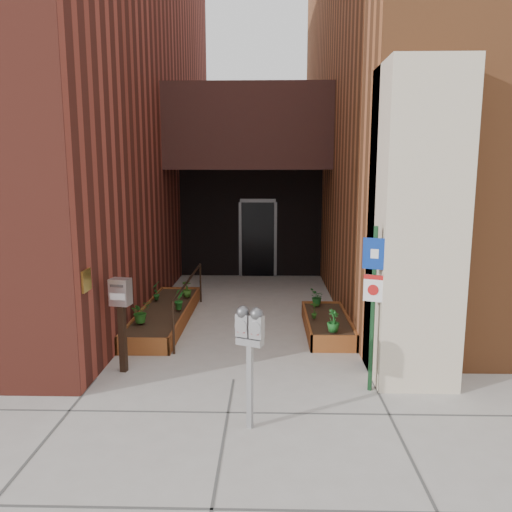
{
  "coord_description": "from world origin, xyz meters",
  "views": [
    {
      "loc": [
        0.49,
        -6.78,
        2.98
      ],
      "look_at": [
        0.28,
        1.8,
        1.51
      ],
      "focal_mm": 35.0,
      "sensor_mm": 36.0,
      "label": 1
    }
  ],
  "objects": [
    {
      "name": "architecture",
      "position": [
        -0.18,
        6.89,
        4.98
      ],
      "size": [
        20.0,
        14.6,
        10.0
      ],
      "color": "maroon",
      "rests_on": "ground"
    },
    {
      "name": "ground",
      "position": [
        0.0,
        0.0,
        0.0
      ],
      "size": [
        80.0,
        80.0,
        0.0
      ],
      "primitive_type": "plane",
      "color": "#9E9991",
      "rests_on": "ground"
    },
    {
      "name": "sign_post",
      "position": [
        1.89,
        -0.3,
        1.39
      ],
      "size": [
        0.3,
        0.13,
        2.27
      ],
      "color": "#14381C",
      "rests_on": "ground"
    },
    {
      "name": "shrub_left_a",
      "position": [
        -1.78,
        1.75,
        0.5
      ],
      "size": [
        0.49,
        0.49,
        0.39
      ],
      "primitive_type": "imported",
      "rotation": [
        0.0,
        0.0,
        0.92
      ],
      "color": "#24611B",
      "rests_on": "planter_left"
    },
    {
      "name": "planter_right",
      "position": [
        1.6,
        2.2,
        0.13
      ],
      "size": [
        0.8,
        2.2,
        0.3
      ],
      "color": "brown",
      "rests_on": "ground"
    },
    {
      "name": "shrub_left_b",
      "position": [
        -1.26,
        2.63,
        0.49
      ],
      "size": [
        0.27,
        0.27,
        0.38
      ],
      "primitive_type": "imported",
      "rotation": [
        0.0,
        0.0,
        1.95
      ],
      "color": "#1B5F1D",
      "rests_on": "planter_left"
    },
    {
      "name": "planter_left",
      "position": [
        -1.55,
        2.7,
        0.13
      ],
      "size": [
        0.9,
        3.6,
        0.3
      ],
      "color": "brown",
      "rests_on": "ground"
    },
    {
      "name": "shrub_right_a",
      "position": [
        1.6,
        1.32,
        0.49
      ],
      "size": [
        0.3,
        0.3,
        0.38
      ],
      "primitive_type": "imported",
      "rotation": [
        0.0,
        0.0,
        0.89
      ],
      "color": "#1B5F21",
      "rests_on": "planter_right"
    },
    {
      "name": "shrub_right_b",
      "position": [
        1.35,
        2.07,
        0.46
      ],
      "size": [
        0.22,
        0.22,
        0.32
      ],
      "primitive_type": "imported",
      "rotation": [
        0.0,
        0.0,
        2.7
      ],
      "color": "#275C1A",
      "rests_on": "planter_right"
    },
    {
      "name": "payment_dropbox",
      "position": [
        -1.67,
        0.27,
        1.03
      ],
      "size": [
        0.32,
        0.26,
        1.43
      ],
      "color": "black",
      "rests_on": "ground"
    },
    {
      "name": "handrail",
      "position": [
        -1.05,
        2.65,
        0.75
      ],
      "size": [
        0.04,
        3.34,
        0.9
      ],
      "color": "black",
      "rests_on": "ground"
    },
    {
      "name": "shrub_right_c",
      "position": [
        1.48,
        3.0,
        0.47
      ],
      "size": [
        0.36,
        0.36,
        0.33
      ],
      "primitive_type": "imported",
      "rotation": [
        0.0,
        0.0,
        4.47
      ],
      "color": "#19581E",
      "rests_on": "planter_right"
    },
    {
      "name": "parking_meter",
      "position": [
        0.29,
        -1.35,
        1.14
      ],
      "size": [
        0.34,
        0.23,
        1.47
      ],
      "color": "#9C9C9E",
      "rests_on": "ground"
    },
    {
      "name": "shrub_left_c",
      "position": [
        -1.25,
        3.6,
        0.48
      ],
      "size": [
        0.22,
        0.22,
        0.35
      ],
      "primitive_type": "imported",
      "rotation": [
        0.0,
        0.0,
        3.28
      ],
      "color": "#2D621C",
      "rests_on": "planter_left"
    },
    {
      "name": "shrub_left_d",
      "position": [
        -1.85,
        3.32,
        0.5
      ],
      "size": [
        0.23,
        0.23,
        0.41
      ],
      "primitive_type": "imported",
      "rotation": [
        0.0,
        0.0,
        4.81
      ],
      "color": "#19581D",
      "rests_on": "planter_left"
    }
  ]
}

